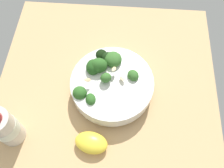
% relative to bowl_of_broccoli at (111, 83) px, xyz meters
% --- Properties ---
extents(ground_plane, '(0.60, 0.60, 0.05)m').
position_rel_bowl_of_broccoli_xyz_m(ground_plane, '(0.01, -0.01, -0.06)').
color(ground_plane, tan).
extents(bowl_of_broccoli, '(0.21, 0.21, 0.09)m').
position_rel_bowl_of_broccoli_xyz_m(bowl_of_broccoli, '(0.00, 0.00, 0.00)').
color(bowl_of_broccoli, white).
rests_on(bowl_of_broccoli, ground_plane).
extents(lemon_wedge, '(0.09, 0.07, 0.04)m').
position_rel_bowl_of_broccoli_xyz_m(lemon_wedge, '(0.03, 0.16, -0.02)').
color(lemon_wedge, yellow).
rests_on(lemon_wedge, ground_plane).
extents(bottle_tall, '(0.06, 0.06, 0.14)m').
position_rel_bowl_of_broccoli_xyz_m(bottle_tall, '(0.23, 0.14, 0.03)').
color(bottle_tall, beige).
rests_on(bottle_tall, ground_plane).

